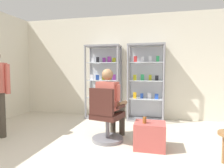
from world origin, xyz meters
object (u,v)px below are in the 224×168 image
(display_cabinet_right, at_px, (146,82))
(tea_glass, at_px, (145,120))
(display_cabinet_left, at_px, (104,81))
(seated_shopkeeper, at_px, (110,101))
(storage_crate, at_px, (150,135))
(office_chair, at_px, (106,120))

(display_cabinet_right, height_order, tea_glass, display_cabinet_right)
(display_cabinet_left, bearing_deg, tea_glass, -57.56)
(seated_shopkeeper, relative_size, tea_glass, 12.75)
(display_cabinet_left, bearing_deg, seated_shopkeeper, -70.26)
(tea_glass, bearing_deg, display_cabinet_left, 122.44)
(display_cabinet_right, relative_size, seated_shopkeeper, 1.47)
(tea_glass, bearing_deg, storage_crate, 33.45)
(display_cabinet_left, distance_m, seated_shopkeeper, 1.67)
(office_chair, relative_size, storage_crate, 1.96)
(display_cabinet_left, height_order, seated_shopkeeper, display_cabinet_left)
(office_chair, xyz_separation_m, storage_crate, (0.76, -0.12, -0.18))
(seated_shopkeeper, height_order, tea_glass, seated_shopkeeper)
(display_cabinet_left, distance_m, tea_glass, 2.29)
(display_cabinet_left, relative_size, seated_shopkeeper, 1.47)
(display_cabinet_left, distance_m, display_cabinet_right, 1.10)
(display_cabinet_right, bearing_deg, storage_crate, -84.37)
(seated_shopkeeper, xyz_separation_m, tea_glass, (0.64, -0.33, -0.24))
(office_chair, bearing_deg, display_cabinet_left, 106.82)
(office_chair, bearing_deg, seated_shopkeeper, 75.81)
(display_cabinet_left, xyz_separation_m, display_cabinet_right, (1.10, -0.00, -0.01))
(display_cabinet_left, xyz_separation_m, seated_shopkeeper, (0.56, -1.55, -0.26))
(storage_crate, relative_size, tea_glass, 4.84)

